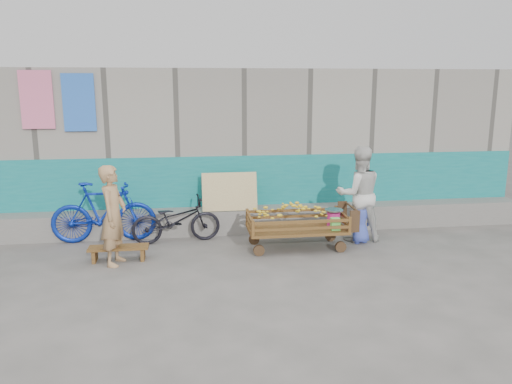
{
  "coord_description": "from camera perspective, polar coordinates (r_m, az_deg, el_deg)",
  "views": [
    {
      "loc": [
        -0.44,
        -6.63,
        2.7
      ],
      "look_at": [
        0.64,
        1.2,
        1.0
      ],
      "focal_mm": 35.0,
      "sensor_mm": 36.0,
      "label": 1
    }
  ],
  "objects": [
    {
      "name": "bicycle_blue",
      "position": [
        9.07,
        -17.01,
        -2.21
      ],
      "size": [
        1.8,
        0.57,
        1.07
      ],
      "primitive_type": "imported",
      "rotation": [
        0.0,
        0.0,
        1.61
      ],
      "color": "#0D28A0",
      "rests_on": "ground"
    },
    {
      "name": "banana_cart",
      "position": [
        8.35,
        4.48,
        -3.06
      ],
      "size": [
        1.79,
        0.82,
        0.76
      ],
      "color": "#543016",
      "rests_on": "ground"
    },
    {
      "name": "child",
      "position": [
        8.84,
        11.89,
        -3.08
      ],
      "size": [
        0.47,
        0.37,
        0.84
      ],
      "primitive_type": "imported",
      "rotation": [
        0.0,
        0.0,
        3.42
      ],
      "color": "#3F51BA",
      "rests_on": "ground"
    },
    {
      "name": "building_wall",
      "position": [
        10.76,
        -5.51,
        5.49
      ],
      "size": [
        12.0,
        3.5,
        3.0
      ],
      "color": "gray",
      "rests_on": "ground"
    },
    {
      "name": "bench",
      "position": [
        8.15,
        -15.42,
        -6.42
      ],
      "size": [
        0.92,
        0.28,
        0.23
      ],
      "color": "#543016",
      "rests_on": "ground"
    },
    {
      "name": "woman",
      "position": [
        8.88,
        11.67,
        -0.23
      ],
      "size": [
        0.82,
        0.65,
        1.67
      ],
      "primitive_type": "imported",
      "rotation": [
        0.0,
        0.0,
        3.13
      ],
      "color": "silver",
      "rests_on": "ground"
    },
    {
      "name": "bicycle_dark",
      "position": [
        8.8,
        -9.1,
        -3.18
      ],
      "size": [
        1.58,
        0.72,
        0.8
      ],
      "primitive_type": "imported",
      "rotation": [
        0.0,
        0.0,
        1.7
      ],
      "color": "black",
      "rests_on": "ground"
    },
    {
      "name": "ground",
      "position": [
        7.17,
        -3.85,
        -10.0
      ],
      "size": [
        80.0,
        80.0,
        0.0
      ],
      "primitive_type": "plane",
      "color": "#54514D",
      "rests_on": "ground"
    },
    {
      "name": "vendor_man",
      "position": [
        7.84,
        -15.98,
        -2.59
      ],
      "size": [
        0.48,
        0.63,
        1.54
      ],
      "primitive_type": "imported",
      "rotation": [
        0.0,
        0.0,
        1.35
      ],
      "color": "tan",
      "rests_on": "ground"
    }
  ]
}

